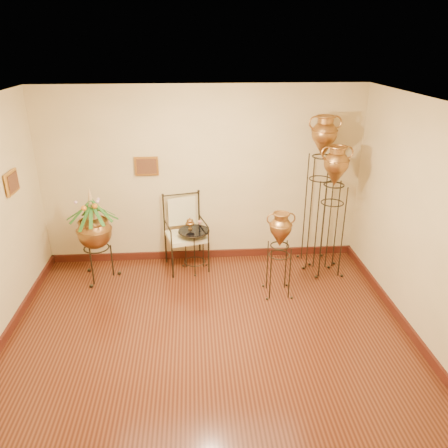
{
  "coord_description": "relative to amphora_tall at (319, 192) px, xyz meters",
  "views": [
    {
      "loc": [
        -0.14,
        -4.07,
        3.4
      ],
      "look_at": [
        0.25,
        1.3,
        1.1
      ],
      "focal_mm": 35.0,
      "sensor_mm": 36.0,
      "label": 1
    }
  ],
  "objects": [
    {
      "name": "ground",
      "position": [
        -1.78,
        -2.15,
        -1.23
      ],
      "size": [
        5.0,
        5.0,
        0.0
      ],
      "primitive_type": "plane",
      "color": "#5A2915",
      "rests_on": "ground"
    },
    {
      "name": "room_shell",
      "position": [
        -1.78,
        -2.14,
        0.5
      ],
      "size": [
        5.02,
        5.02,
        2.81
      ],
      "color": "beige",
      "rests_on": "ground"
    },
    {
      "name": "amphora_tall",
      "position": [
        0.0,
        0.0,
        0.0
      ],
      "size": [
        0.59,
        0.59,
        2.41
      ],
      "rotation": [
        0.0,
        0.0,
        -0.28
      ],
      "color": "#2C2516",
      "rests_on": "ground"
    },
    {
      "name": "amphora_mid",
      "position": [
        0.12,
        -0.29,
        -0.2
      ],
      "size": [
        0.52,
        0.52,
        2.03
      ],
      "rotation": [
        0.0,
        0.0,
        -0.15
      ],
      "color": "#2C2516",
      "rests_on": "ground"
    },
    {
      "name": "amphora_short",
      "position": [
        -0.76,
        -0.87,
        -0.6
      ],
      "size": [
        0.44,
        0.44,
        1.27
      ],
      "rotation": [
        0.0,
        0.0,
        0.17
      ],
      "color": "#2C2516",
      "rests_on": "ground"
    },
    {
      "name": "planter_urn",
      "position": [
        -3.4,
        -0.24,
        -0.4
      ],
      "size": [
        0.89,
        0.89,
        1.48
      ],
      "rotation": [
        0.0,
        0.0,
        -0.13
      ],
      "color": "#2C2516",
      "rests_on": "ground"
    },
    {
      "name": "armchair",
      "position": [
        -2.06,
        0.0,
        -0.64
      ],
      "size": [
        0.79,
        0.76,
        1.18
      ],
      "rotation": [
        0.0,
        0.0,
        0.24
      ],
      "color": "#2C2516",
      "rests_on": "ground"
    },
    {
      "name": "side_table",
      "position": [
        -1.94,
        -0.09,
        -0.87
      ],
      "size": [
        0.48,
        0.48,
        0.86
      ],
      "rotation": [
        0.0,
        0.0,
        -0.02
      ],
      "color": "#2C2516",
      "rests_on": "ground"
    }
  ]
}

